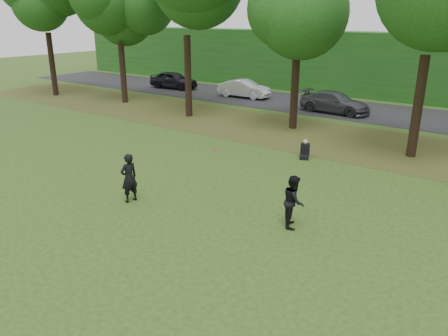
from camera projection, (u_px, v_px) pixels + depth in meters
The scene contains 9 objects.
ground at pixel (169, 233), 13.29m from camera, with size 120.00×120.00×0.00m, color #2A4615.
leaf_litter at pixel (335, 139), 23.23m from camera, with size 60.00×7.00×0.01m, color #433518.
street at pixel (382, 113), 29.35m from camera, with size 70.00×7.00×0.02m, color black.
far_hedge at pixel (410, 67), 33.11m from camera, with size 70.00×3.00×5.00m, color #1B4C15.
player_left at pixel (129, 178), 15.25m from camera, with size 0.64×0.42×1.76m, color black.
player_right at pixel (294, 201), 13.48m from camera, with size 0.81×0.63×1.67m, color black.
parked_cars at pixel (374, 105), 28.27m from camera, with size 39.78×3.70×1.53m.
frisbee at pixel (217, 150), 14.13m from camera, with size 0.35×0.36×0.13m.
seated_person at pixel (305, 151), 20.24m from camera, with size 0.66×0.83×0.83m.
Camera 1 is at (8.30, -8.66, 6.28)m, focal length 35.00 mm.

